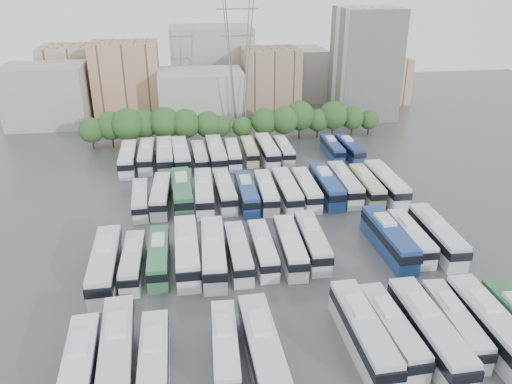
{
  "coord_description": "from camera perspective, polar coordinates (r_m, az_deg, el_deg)",
  "views": [
    {
      "loc": [
        -11.07,
        -60.23,
        34.61
      ],
      "look_at": [
        -0.48,
        8.74,
        3.0
      ],
      "focal_mm": 35.0,
      "sensor_mm": 36.0,
      "label": 1
    }
  ],
  "objects": [
    {
      "name": "ground",
      "position": [
        70.34,
        1.48,
        -5.11
      ],
      "size": [
        220.0,
        220.0,
        0.0
      ],
      "primitive_type": "plane",
      "color": "#424447",
      "rests_on": "ground"
    },
    {
      "name": "bus_r2_s5",
      "position": [
        80.1,
        -3.61,
        0.18
      ],
      "size": [
        3.07,
        12.13,
        3.78
      ],
      "rotation": [
        0.0,
        0.0,
        0.04
      ],
      "color": "silver",
      "rests_on": "ground"
    },
    {
      "name": "bus_r0_s0",
      "position": [
        49.49,
        -19.48,
        -18.71
      ],
      "size": [
        3.18,
        12.53,
        3.9
      ],
      "rotation": [
        0.0,
        0.0,
        0.04
      ],
      "color": "silver",
      "rests_on": "ground"
    },
    {
      "name": "bus_r1_s6",
      "position": [
        64.11,
        0.79,
        -6.49
      ],
      "size": [
        2.45,
        11.2,
        3.51
      ],
      "rotation": [
        0.0,
        0.0,
        0.0
      ],
      "color": "silver",
      "rests_on": "ground"
    },
    {
      "name": "bus_r3_s3",
      "position": [
        95.62,
        -8.59,
        4.19
      ],
      "size": [
        3.57,
        13.57,
        4.22
      ],
      "rotation": [
        0.0,
        0.0,
        0.05
      ],
      "color": "silver",
      "rests_on": "ground"
    },
    {
      "name": "bus_r1_s7",
      "position": [
        64.62,
        3.92,
        -6.15
      ],
      "size": [
        3.03,
        12.09,
        3.77
      ],
      "rotation": [
        0.0,
        0.0,
        -0.03
      ],
      "color": "silver",
      "rests_on": "ground"
    },
    {
      "name": "bus_r1_s1",
      "position": [
        63.44,
        -13.9,
        -7.69
      ],
      "size": [
        2.65,
        11.08,
        3.46
      ],
      "rotation": [
        0.0,
        0.0,
        -0.02
      ],
      "color": "silver",
      "rests_on": "ground"
    },
    {
      "name": "bus_r2_s10",
      "position": [
        82.32,
        8.03,
        0.79
      ],
      "size": [
        2.92,
        13.06,
        4.09
      ],
      "rotation": [
        0.0,
        0.0,
        -0.01
      ],
      "color": "navy",
      "rests_on": "ground"
    },
    {
      "name": "bus_r1_s4",
      "position": [
        63.06,
        -4.9,
        -6.81
      ],
      "size": [
        3.44,
        13.41,
        4.17
      ],
      "rotation": [
        0.0,
        0.0,
        -0.04
      ],
      "color": "silver",
      "rests_on": "ground"
    },
    {
      "name": "bus_r2_s9",
      "position": [
        81.02,
        5.78,
        0.38
      ],
      "size": [
        2.79,
        11.99,
        3.75
      ],
      "rotation": [
        0.0,
        0.0,
        -0.02
      ],
      "color": "white",
      "rests_on": "ground"
    },
    {
      "name": "bus_r3_s1",
      "position": [
        97.13,
        -12.39,
        4.13
      ],
      "size": [
        2.76,
        12.54,
        3.93
      ],
      "rotation": [
        0.0,
        0.0,
        -0.0
      ],
      "color": "silver",
      "rests_on": "ground"
    },
    {
      "name": "bus_r3_s4",
      "position": [
        95.4,
        -6.46,
        4.07
      ],
      "size": [
        2.96,
        11.56,
        3.6
      ],
      "rotation": [
        0.0,
        0.0,
        0.04
      ],
      "color": "silver",
      "rests_on": "ground"
    },
    {
      "name": "bus_r1_s12",
      "position": [
        69.75,
        17.24,
        -4.93
      ],
      "size": [
        2.7,
        11.48,
        3.59
      ],
      "rotation": [
        0.0,
        0.0,
        -0.02
      ],
      "color": "silver",
      "rests_on": "ground"
    },
    {
      "name": "bus_r0_s9",
      "position": [
        52.91,
        15.21,
        -14.92
      ],
      "size": [
        3.02,
        12.03,
        3.75
      ],
      "rotation": [
        0.0,
        0.0,
        0.04
      ],
      "color": "silver",
      "rests_on": "ground"
    },
    {
      "name": "bus_r3_s5",
      "position": [
        95.47,
        -4.58,
        4.38
      ],
      "size": [
        3.26,
        13.64,
        4.26
      ],
      "rotation": [
        0.0,
        0.0,
        0.02
      ],
      "color": "silver",
      "rests_on": "ground"
    },
    {
      "name": "bus_r2_s6",
      "position": [
        79.14,
        -1.08,
        -0.09
      ],
      "size": [
        2.65,
        12.01,
        3.77
      ],
      "rotation": [
        0.0,
        0.0,
        0.0
      ],
      "color": "navy",
      "rests_on": "ground"
    },
    {
      "name": "bus_r0_s1",
      "position": [
        50.05,
        -15.54,
        -17.29
      ],
      "size": [
        3.56,
        13.5,
        4.2
      ],
      "rotation": [
        0.0,
        0.0,
        0.05
      ],
      "color": "silver",
      "rests_on": "ground"
    },
    {
      "name": "electricity_pylon",
      "position": [
        112.14,
        -2.03,
        16.18
      ],
      "size": [
        9.0,
        6.91,
        33.83
      ],
      "color": "slate",
      "rests_on": "ground"
    },
    {
      "name": "bus_r0_s5",
      "position": [
        48.7,
        0.8,
        -17.6
      ],
      "size": [
        3.2,
        13.32,
        4.16
      ],
      "rotation": [
        0.0,
        0.0,
        0.02
      ],
      "color": "silver",
      "rests_on": "ground"
    },
    {
      "name": "bus_r0_s4",
      "position": [
        49.5,
        -3.54,
        -17.32
      ],
      "size": [
        2.98,
        11.29,
        3.51
      ],
      "rotation": [
        0.0,
        0.0,
        -0.05
      ],
      "color": "silver",
      "rests_on": "ground"
    },
    {
      "name": "bus_r3_s7",
      "position": [
        97.97,
        -0.75,
        4.75
      ],
      "size": [
        2.56,
        11.16,
        3.49
      ],
      "rotation": [
        0.0,
        0.0,
        -0.01
      ],
      "color": "tan",
      "rests_on": "ground"
    },
    {
      "name": "bus_r2_s8",
      "position": [
        80.02,
        3.55,
        0.22
      ],
      "size": [
        2.76,
        12.6,
        3.95
      ],
      "rotation": [
        0.0,
        0.0,
        0.0
      ],
      "color": "white",
      "rests_on": "ground"
    },
    {
      "name": "bus_r0_s2",
      "position": [
        48.44,
        -11.55,
        -18.78
      ],
      "size": [
        2.64,
        12.08,
        3.79
      ],
      "rotation": [
        0.0,
        0.0,
        0.0
      ],
      "color": "silver",
      "rests_on": "ground"
    },
    {
      "name": "bus_r1_s13",
      "position": [
        70.89,
        19.94,
        -4.61
      ],
      "size": [
        3.27,
        13.13,
        4.09
      ],
      "rotation": [
        0.0,
        0.0,
        -0.03
      ],
      "color": "silver",
      "rests_on": "ground"
    },
    {
      "name": "bus_r2_s4",
      "position": [
        79.57,
        -5.97,
        0.02
      ],
      "size": [
        3.18,
        12.94,
        4.04
      ],
      "rotation": [
        0.0,
        0.0,
        -0.03
      ],
      "color": "silver",
      "rests_on": "ground"
    },
    {
      "name": "bus_r2_s12",
      "position": [
        83.93,
        12.5,
        0.8
      ],
      "size": [
        2.98,
        12.17,
        3.8
      ],
      "rotation": [
        0.0,
        0.0,
        -0.03
      ],
      "color": "beige",
      "rests_on": "ground"
    },
    {
      "name": "bus_r0_s10",
      "position": [
        53.39,
        19.09,
        -14.74
      ],
      "size": [
        3.11,
        13.7,
        4.29
      ],
      "rotation": [
        0.0,
        0.0,
        0.01
      ],
      "color": "silver",
      "rests_on": "ground"
    },
    {
      "name": "bus_r1_s11",
      "position": [
        68.21,
        14.93,
        -5.06
      ],
      "size": [
        3.16,
        13.27,
        4.15
      ],
      "rotation": [
        0.0,
        0.0,
        0.02
      ],
      "color": "navy",
      "rests_on": "ground"
    },
    {
      "name": "bus_r3_s8",
      "position": [
        97.47,
        1.29,
        4.8
      ],
      "size": [
        3.06,
        12.88,
        4.02
      ],
      "rotation": [
        0.0,
        0.0,
        0.02
      ],
      "color": "silver",
      "rests_on": "ground"
    },
    {
      "name": "bus_r3_s13",
      "position": [
        100.85,
        10.62,
        4.92
      ],
      "size": [
        2.86,
        11.33,
        3.53
      ],
      "rotation": [
        0.0,
        0.0,
        0.04
      ],
      "color": "navy",
      "rests_on": "ground"
    },
    {
      "name": "bus_r3_s2",
      "position": [
        96.12,
        -10.37,
        4.17
      ],
      "size": [
        3.24,
        13.48,
        4.21
      ],
      "rotation": [
        0.0,
        0.0,
        0.02
      ],
      "color": "silver",
      "rests_on": "ground"
    },
    {
      "name": "bus_r2_s3",
      "position": [
        79.91,
        -8.43,
        0.05
      ],
      "size": [
        3.24,
        13.41,
        4.19
      ],
      "rotation": [
        0.0,
        0.0,
        0.03
      ],
      "color": "#2D6A41",
      "rests_on": "ground"
    },
    {
      "name": "bus_r3_s12",
      "position": [
        100.65,
        8.7,
        4.99
      ],
      "size": [
        2.56,
        10.96,
        3.43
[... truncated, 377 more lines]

